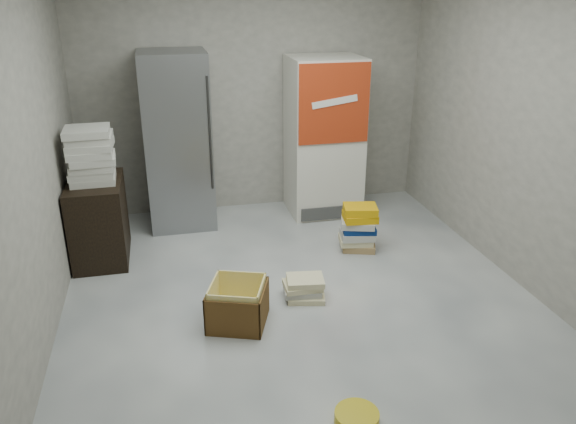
# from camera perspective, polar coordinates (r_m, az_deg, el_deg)

# --- Properties ---
(ground) EXTENTS (5.00, 5.00, 0.00)m
(ground) POSITION_cam_1_polar(r_m,az_deg,el_deg) (4.78, 1.91, -9.90)
(ground) COLOR silver
(ground) RESTS_ON ground
(room_shell) EXTENTS (4.04, 5.04, 2.82)m
(room_shell) POSITION_cam_1_polar(r_m,az_deg,el_deg) (4.11, 2.23, 11.78)
(room_shell) COLOR #A7A196
(room_shell) RESTS_ON ground
(steel_fridge) EXTENTS (0.70, 0.72, 1.90)m
(steel_fridge) POSITION_cam_1_polar(r_m,az_deg,el_deg) (6.24, -11.13, 7.08)
(steel_fridge) COLOR #96989D
(steel_fridge) RESTS_ON ground
(coke_cooler) EXTENTS (0.80, 0.73, 1.80)m
(coke_cooler) POSITION_cam_1_polar(r_m,az_deg,el_deg) (6.51, 3.67, 7.64)
(coke_cooler) COLOR silver
(coke_cooler) RESTS_ON ground
(wood_shelf) EXTENTS (0.50, 0.80, 0.80)m
(wood_shelf) POSITION_cam_1_polar(r_m,az_deg,el_deg) (5.76, -18.65, -0.80)
(wood_shelf) COLOR black
(wood_shelf) RESTS_ON ground
(supply_box_stack) EXTENTS (0.45, 0.43, 0.52)m
(supply_box_stack) POSITION_cam_1_polar(r_m,az_deg,el_deg) (5.54, -19.39, 5.47)
(supply_box_stack) COLOR white
(supply_box_stack) RESTS_ON wood_shelf
(phonebook_stack_main) EXTENTS (0.42, 0.35, 0.48)m
(phonebook_stack_main) POSITION_cam_1_polar(r_m,az_deg,el_deg) (5.73, 7.16, -1.61)
(phonebook_stack_main) COLOR #9E7C4E
(phonebook_stack_main) RESTS_ON ground
(phonebook_stack_side) EXTENTS (0.38, 0.33, 0.19)m
(phonebook_stack_side) POSITION_cam_1_polar(r_m,az_deg,el_deg) (4.90, 1.64, -7.72)
(phonebook_stack_side) COLOR beige
(phonebook_stack_side) RESTS_ON ground
(cardboard_box) EXTENTS (0.57, 0.57, 0.36)m
(cardboard_box) POSITION_cam_1_polar(r_m,az_deg,el_deg) (4.56, -5.13, -9.55)
(cardboard_box) COLOR yellow
(cardboard_box) RESTS_ON ground
(bucket_lid) EXTENTS (0.30, 0.30, 0.07)m
(bucket_lid) POSITION_cam_1_polar(r_m,az_deg,el_deg) (3.75, 6.99, -20.02)
(bucket_lid) COLOR gold
(bucket_lid) RESTS_ON ground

